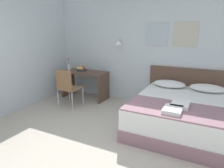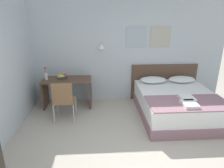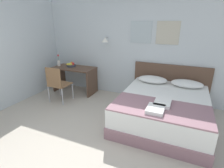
% 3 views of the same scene
% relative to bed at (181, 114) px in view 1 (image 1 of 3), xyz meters
% --- Properties ---
extents(ground_plane, '(24.00, 24.00, 0.00)m').
position_rel_bed_xyz_m(ground_plane, '(-1.16, -1.66, -0.28)').
color(ground_plane, '#B2A899').
extents(wall_back, '(5.46, 0.31, 2.65)m').
position_rel_bed_xyz_m(wall_back, '(-1.15, 1.09, 1.05)').
color(wall_back, silver).
rests_on(wall_back, ground_plane).
extents(bed, '(1.68, 2.00, 0.57)m').
position_rel_bed_xyz_m(bed, '(0.00, 0.00, 0.00)').
color(bed, gray).
rests_on(bed, ground_plane).
extents(headboard, '(1.80, 0.06, 0.97)m').
position_rel_bed_xyz_m(headboard, '(0.00, 1.03, 0.20)').
color(headboard, brown).
rests_on(headboard, ground_plane).
extents(pillow_left, '(0.68, 0.43, 0.15)m').
position_rel_bed_xyz_m(pillow_left, '(-0.38, 0.74, 0.36)').
color(pillow_left, white).
rests_on(pillow_left, bed).
extents(pillow_right, '(0.68, 0.43, 0.15)m').
position_rel_bed_xyz_m(pillow_right, '(0.38, 0.74, 0.36)').
color(pillow_right, white).
rests_on(pillow_right, bed).
extents(throw_blanket, '(1.63, 0.80, 0.02)m').
position_rel_bed_xyz_m(throw_blanket, '(0.00, -0.58, 0.30)').
color(throw_blanket, gray).
rests_on(throw_blanket, bed).
extents(folded_towel_near_foot, '(0.27, 0.36, 0.06)m').
position_rel_bed_xyz_m(folded_towel_near_foot, '(0.02, -0.44, 0.34)').
color(folded_towel_near_foot, white).
rests_on(folded_towel_near_foot, throw_blanket).
extents(folded_towel_mid_bed, '(0.27, 0.34, 0.06)m').
position_rel_bed_xyz_m(folded_towel_mid_bed, '(-0.04, -0.72, 0.34)').
color(folded_towel_mid_bed, white).
rests_on(folded_towel_mid_bed, throw_blanket).
extents(desk, '(1.19, 0.60, 0.73)m').
position_rel_bed_xyz_m(desk, '(-2.59, 0.67, 0.23)').
color(desk, brown).
rests_on(desk, ground_plane).
extents(desk_chair, '(0.46, 0.46, 0.92)m').
position_rel_bed_xyz_m(desk_chair, '(-2.56, -0.11, 0.25)').
color(desk_chair, '#8E6642').
rests_on(desk_chair, ground_plane).
extents(fruit_bowl, '(0.25, 0.25, 0.13)m').
position_rel_bed_xyz_m(fruit_bowl, '(-2.70, 0.70, 0.50)').
color(fruit_bowl, '#333842').
rests_on(fruit_bowl, desk).
extents(flower_vase, '(0.08, 0.08, 0.33)m').
position_rel_bed_xyz_m(flower_vase, '(-3.08, 0.64, 0.56)').
color(flower_vase, silver).
rests_on(flower_vase, desk).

